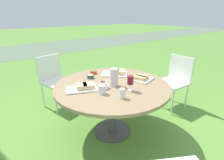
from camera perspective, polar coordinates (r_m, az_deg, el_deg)
name	(u,v)px	position (r m, az deg, el deg)	size (l,w,h in m)	color
ground_plane	(112,131)	(2.57, 0.00, -16.17)	(40.00, 40.00, 0.00)	#5B8C38
river_strip	(12,52)	(8.78, -29.95, 8.00)	(40.00, 3.54, 0.01)	#6B7F5B
dining_table	(112,91)	(2.25, 0.00, -3.49)	(1.45, 1.45, 0.71)	#4C4C51
chair_near_left	(175,78)	(3.16, 19.96, 0.65)	(0.45, 0.47, 0.89)	silver
chair_near_right	(54,77)	(3.17, -18.38, 0.90)	(0.53, 0.51, 0.89)	silver
water_pitcher	(114,77)	(2.14, 0.67, 0.88)	(0.11, 0.10, 0.22)	silver
wine_glass	(130,81)	(2.01, 6.02, -0.22)	(0.07, 0.07, 0.18)	silver
platter_bread_main	(84,87)	(2.08, -9.28, -2.41)	(0.41, 0.34, 0.07)	white
platter_charcuterie	(116,73)	(2.56, 1.27, 2.35)	(0.44, 0.44, 0.07)	white
platter_sandwich_side	(142,78)	(2.39, 9.72, 0.58)	(0.33, 0.30, 0.06)	white
bowl_fries	(90,76)	(2.44, -7.06, 1.23)	(0.09, 0.09, 0.05)	#334256
bowl_salad	(93,72)	(2.62, -6.06, 2.65)	(0.10, 0.10, 0.05)	#B74733
bowl_olives	(103,83)	(2.20, -3.04, -0.97)	(0.09, 0.09, 0.04)	beige
bowl_dip_red	(104,86)	(2.09, -2.47, -2.10)	(0.10, 0.10, 0.05)	white
cup_water_near	(122,93)	(1.85, 3.35, -4.42)	(0.06, 0.06, 0.11)	silver
cup_water_far	(102,89)	(1.95, -3.29, -3.10)	(0.08, 0.08, 0.10)	silver
handbag	(114,85)	(3.70, 0.49, -1.72)	(0.30, 0.14, 0.37)	#232328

